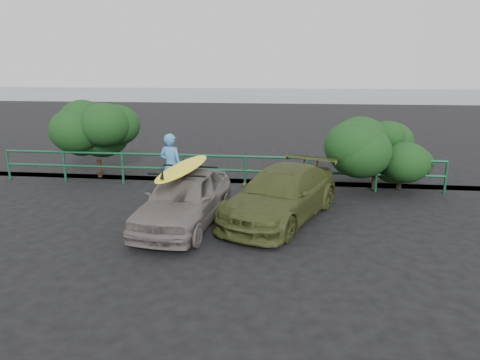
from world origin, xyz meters
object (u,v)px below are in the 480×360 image
at_px(guardrail, 214,171).
at_px(olive_vehicle, 281,194).
at_px(sedan, 185,198).
at_px(surfboard, 184,168).
at_px(man, 171,166).

bearing_deg(guardrail, olive_vehicle, -50.94).
height_order(guardrail, sedan, sedan).
height_order(guardrail, surfboard, surfboard).
bearing_deg(olive_vehicle, guardrail, 151.79).
xyz_separation_m(guardrail, man, (-0.97, -1.39, 0.43)).
xyz_separation_m(olive_vehicle, surfboard, (-2.27, -0.75, 0.78)).
bearing_deg(sedan, surfboard, 0.00).
height_order(guardrail, olive_vehicle, olive_vehicle).
xyz_separation_m(guardrail, surfboard, (-0.05, -3.48, 0.89)).
bearing_deg(olive_vehicle, man, 179.92).
bearing_deg(guardrail, surfboard, -90.86).
bearing_deg(sedan, guardrail, 94.89).
relative_size(guardrail, man, 7.40).
bearing_deg(surfboard, sedan, 0.00).
bearing_deg(sedan, olive_vehicle, 24.01).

